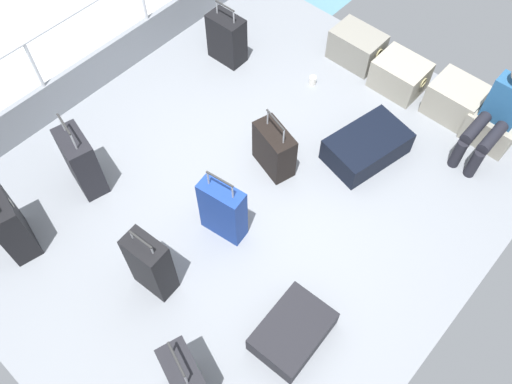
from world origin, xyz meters
The scene contains 19 objects.
ground_plane centered at (0.00, 0.00, -0.03)m, with size 4.40×5.20×0.06m, color gray.
gunwale_port centered at (-2.17, 0.00, 0.23)m, with size 0.06×5.20×0.45m, color gray.
railing_port centered at (-2.17, 0.00, 0.78)m, with size 0.04×4.20×1.02m.
sea_wake centered at (-3.60, 0.00, -0.34)m, with size 12.00×12.00×0.01m.
cargo_crate_0 centered at (-0.30, 2.16, 0.19)m, with size 0.60×0.39×0.38m.
cargo_crate_1 centered at (0.31, 2.12, 0.18)m, with size 0.58×0.44×0.35m.
cargo_crate_2 centered at (0.96, 2.19, 0.19)m, with size 0.58×0.44×0.39m.
cargo_crate_3 centered at (1.43, 2.15, 0.17)m, with size 0.52×0.43×0.35m.
passenger_seated centered at (1.43, 1.98, 0.54)m, with size 0.34×0.66×1.05m.
suitcase_0 centered at (-1.42, 1.19, 0.29)m, with size 0.42×0.25×0.73m.
suitcase_1 centered at (0.95, -1.72, 0.33)m, with size 0.44×0.33×0.87m.
suitcase_2 centered at (-1.15, -1.84, 0.34)m, with size 0.50×0.33×0.81m.
suitcase_3 centered at (0.14, -0.49, 0.33)m, with size 0.43×0.24×0.83m.
suitcase_4 centered at (-1.21, -1.00, 0.34)m, with size 0.47×0.32×0.89m.
suitcase_5 centered at (0.08, -1.28, 0.36)m, with size 0.38×0.23×0.81m.
suitcase_6 centered at (0.61, 1.10, 0.14)m, with size 0.66×0.90×0.28m.
suitcase_7 centered at (0.00, 0.37, 0.26)m, with size 0.49×0.34×0.71m.
suitcase_8 centered at (1.27, -0.85, 0.11)m, with size 0.49×0.68×0.21m.
paper_cup centered at (-0.42, 1.52, 0.05)m, with size 0.08×0.08×0.10m, color white.
Camera 1 is at (1.97, -2.08, 4.35)m, focal length 37.13 mm.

